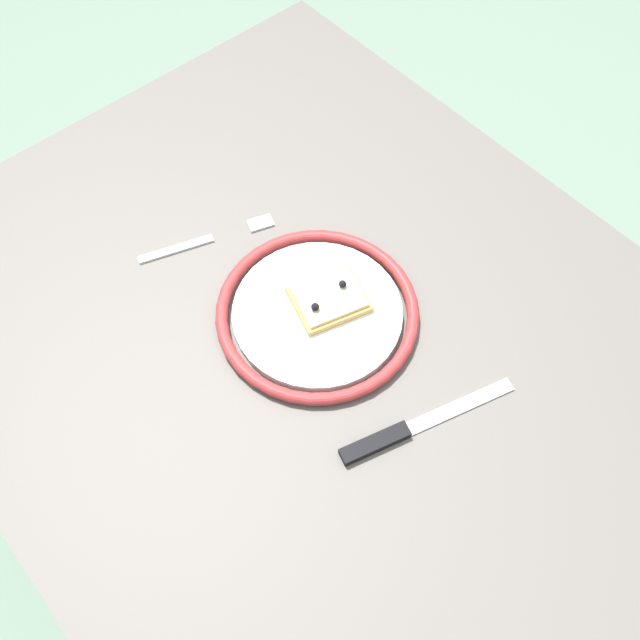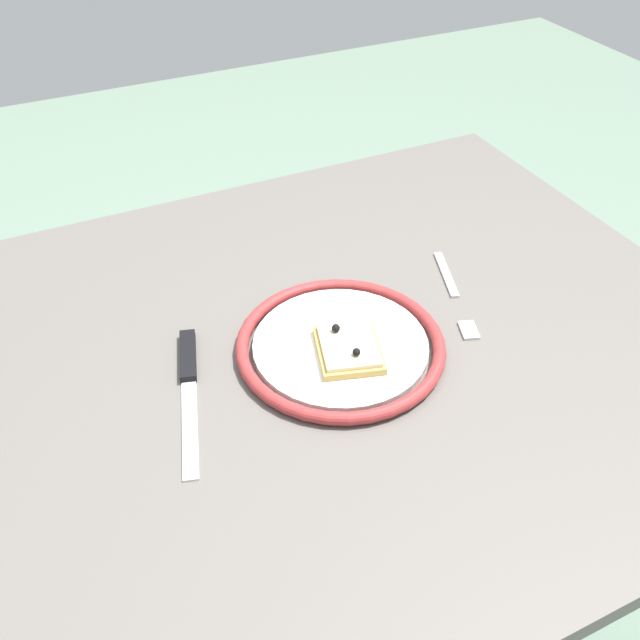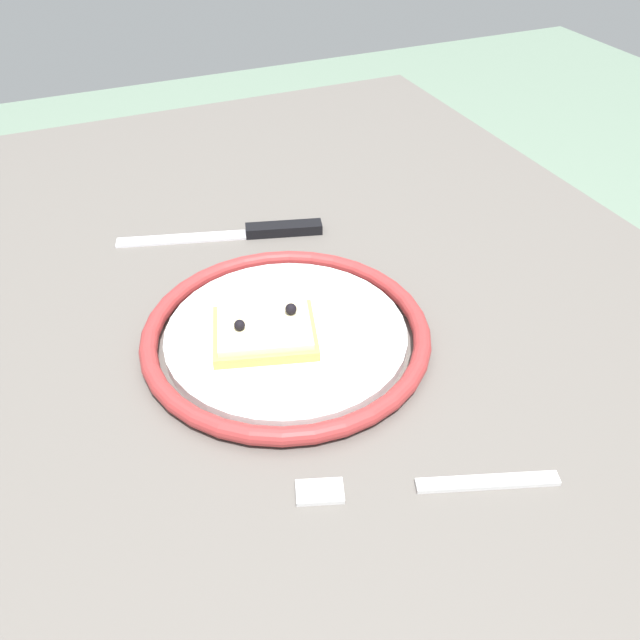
% 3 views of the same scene
% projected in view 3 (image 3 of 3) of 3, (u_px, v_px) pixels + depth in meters
% --- Properties ---
extents(dining_table, '(1.16, 0.89, 0.78)m').
position_uv_depth(dining_table, '(291.00, 376.00, 0.73)').
color(dining_table, '#5B5651').
rests_on(dining_table, ground_plane).
extents(plate, '(0.27, 0.27, 0.02)m').
position_uv_depth(plate, '(286.00, 334.00, 0.63)').
color(plate, white).
rests_on(plate, dining_table).
extents(pizza_slice_near, '(0.10, 0.11, 0.03)m').
position_uv_depth(pizza_slice_near, '(265.00, 331.00, 0.62)').
color(pizza_slice_near, tan).
rests_on(pizza_slice_near, plate).
extents(knife, '(0.09, 0.24, 0.01)m').
position_uv_depth(knife, '(256.00, 232.00, 0.79)').
color(knife, silver).
rests_on(knife, dining_table).
extents(fork, '(0.08, 0.20, 0.00)m').
position_uv_depth(fork, '(425.00, 486.00, 0.50)').
color(fork, silver).
rests_on(fork, dining_table).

